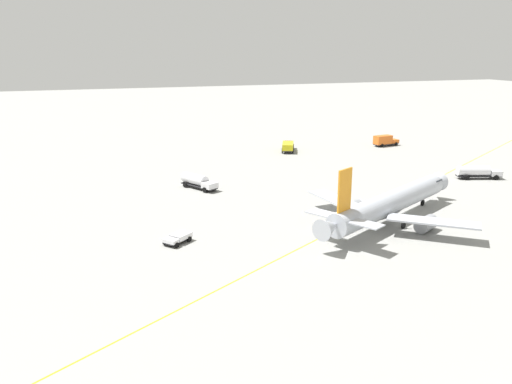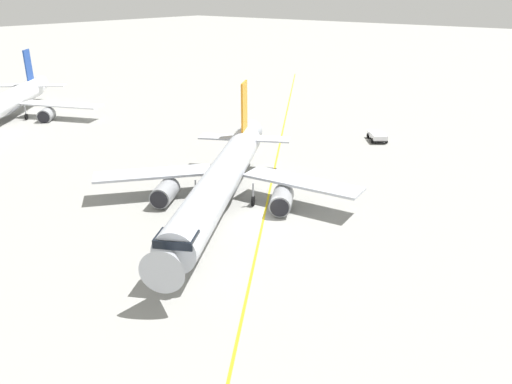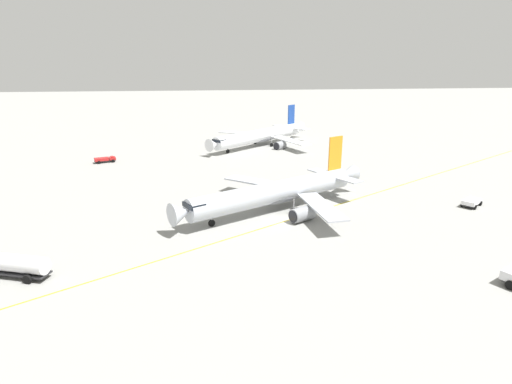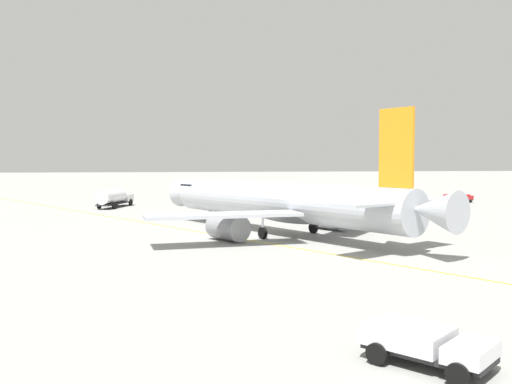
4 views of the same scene
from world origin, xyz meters
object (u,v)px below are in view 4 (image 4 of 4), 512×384
ops_pickup_truck (458,197)px  baggage_truck_truck (229,194)px  airliner_main (282,203)px  pushback_tug_truck (425,343)px  fuel_tanker_truck (114,197)px

ops_pickup_truck → baggage_truck_truck: (-38.57, 18.69, -0.09)m
airliner_main → pushback_tug_truck: 34.60m
baggage_truck_truck → airliner_main: bearing=97.7°
fuel_tanker_truck → baggage_truck_truck: bearing=-25.6°
fuel_tanker_truck → baggage_truck_truck: (20.28, 20.85, -0.88)m
ops_pickup_truck → fuel_tanker_truck: size_ratio=0.55×
airliner_main → baggage_truck_truck: bearing=-29.8°
ops_pickup_truck → fuel_tanker_truck: 58.90m
ops_pickup_truck → fuel_tanker_truck: (-58.85, -2.16, 0.78)m
pushback_tug_truck → airliner_main: bearing=137.5°
ops_pickup_truck → pushback_tug_truck: (-41.79, -71.39, -0.00)m
airliner_main → ops_pickup_truck: airliner_main is taller
fuel_tanker_truck → pushback_tug_truck: bearing=-147.5°
ops_pickup_truck → airliner_main: bearing=-68.3°
airliner_main → baggage_truck_truck: size_ratio=8.42×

